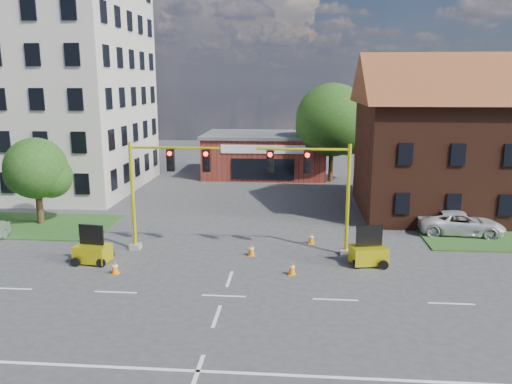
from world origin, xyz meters
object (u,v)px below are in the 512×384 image
at_px(trailer_west, 93,251).
at_px(pickup_white, 461,223).
at_px(signal_mast_west, 161,183).
at_px(signal_mast_east, 318,185).
at_px(trailer_east, 368,253).

height_order(trailer_west, pickup_white, trailer_west).
bearing_deg(trailer_west, pickup_white, 25.94).
relative_size(signal_mast_west, pickup_white, 1.18).
bearing_deg(trailer_west, signal_mast_west, 44.58).
height_order(signal_mast_east, trailer_west, signal_mast_east).
height_order(trailer_east, pickup_white, trailer_east).
bearing_deg(trailer_east, signal_mast_east, 138.54).
bearing_deg(trailer_west, signal_mast_east, 19.25).
xyz_separation_m(signal_mast_east, pickup_white, (9.23, 4.47, -3.19)).
distance_m(signal_mast_east, trailer_west, 12.57).
xyz_separation_m(trailer_west, trailer_east, (14.57, 0.89, 0.02)).
distance_m(signal_mast_west, trailer_east, 11.94).
bearing_deg(signal_mast_west, signal_mast_east, 0.00).
bearing_deg(signal_mast_west, trailer_west, -143.43).
xyz_separation_m(trailer_east, pickup_white, (6.55, 5.95, 0.09)).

